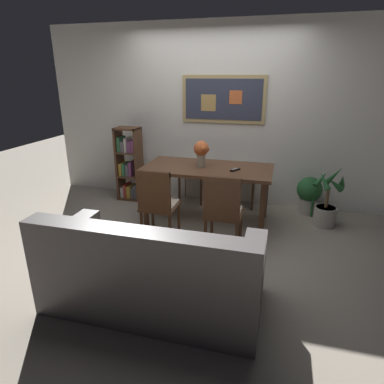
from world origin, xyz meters
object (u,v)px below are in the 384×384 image
Objects in this scene: bookshelf at (129,167)px; dining_chair_near_left at (157,201)px; dining_chair_far_right at (244,170)px; tv_remote at (235,170)px; potted_palm at (327,206)px; dining_chair_near_right at (223,208)px; leather_couch at (151,274)px; dining_chair_far_left at (194,166)px; potted_ivy at (309,193)px; flower_vase at (201,151)px; dining_table at (208,174)px.

dining_chair_near_left is at bearing -53.49° from bookshelf.
dining_chair_far_right reaches higher than tv_remote.
bookshelf is at bearing 174.73° from potted_palm.
dining_chair_near_right is at bearing -1.22° from dining_chair_near_left.
dining_chair_near_left is 0.51× the size of leather_couch.
dining_chair_far_left is at bearing -178.87° from dining_chair_far_right.
leather_couch is at bearing -72.23° from dining_chair_near_left.
dining_chair_far_right is 1.64× the size of potted_ivy.
dining_chair_far_left is 0.76m from dining_chair_far_right.
dining_chair_far_right is 2.66m from leather_couch.
leather_couch is at bearing -111.61° from dining_chair_near_right.
leather_couch is 2.24× the size of potted_palm.
dining_chair_near_right reaches higher than potted_palm.
dining_chair_far_right is at bearing 63.13° from dining_chair_near_left.
tv_remote is (0.02, 0.70, 0.23)m from dining_chair_near_right.
flower_vase is at bearing 118.92° from dining_chair_near_right.
dining_chair_near_right and dining_chair_far_left have the same top height.
dining_chair_near_left is 0.80× the size of bookshelf.
dining_chair_far_right is 0.99m from potted_ivy.
dining_chair_far_left is at bearing 110.82° from flower_vase.
dining_table is at bearing -64.00° from dining_chair_far_left.
dining_chair_far_left is at bearing 165.23° from potted_palm.
potted_ivy is 0.69× the size of potted_palm.
dining_chair_far_left is at bearing 116.00° from dining_table.
dining_chair_near_left is 5.80× the size of tv_remote.
dining_table is 0.86m from dining_chair_near_right.
flower_vase is (-0.02, 1.83, 0.65)m from leather_couch.
bookshelf is (-0.97, 1.30, -0.01)m from dining_chair_near_left.
dining_chair_near_left is at bearing -116.87° from dining_chair_far_right.
flower_vase is at bearing -170.61° from potted_palm.
dining_chair_far_right reaches higher than dining_table.
dining_table is 4.96× the size of flower_vase.
potted_palm is 1.77m from flower_vase.
dining_chair_far_left is 1.00× the size of dining_chair_far_right.
potted_palm reaches higher than potted_ivy.
dining_table is 1.80× the size of dining_chair_far_right.
bookshelf is (-0.99, -0.24, -0.01)m from dining_chair_far_left.
potted_palm is at bearing 10.39° from dining_table.
leather_couch is 1.94m from flower_vase.
potted_ivy is at bearing 37.13° from tv_remote.
tv_remote is (0.77, 0.69, 0.23)m from dining_chair_near_left.
dining_chair_near_left is at bearing 107.77° from leather_couch.
leather_couch is at bearing -127.22° from potted_palm.
dining_table is at bearing 114.07° from dining_chair_near_right.
tv_remote is at bearing -91.26° from dining_chair_far_right.
tv_remote reaches higher than dining_table.
dining_chair_far_right is at bearing 59.00° from flower_vase.
dining_chair_near_right is 1.13× the size of potted_palm.
dining_chair_far_left reaches higher than potted_palm.
potted_palm reaches higher than dining_table.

